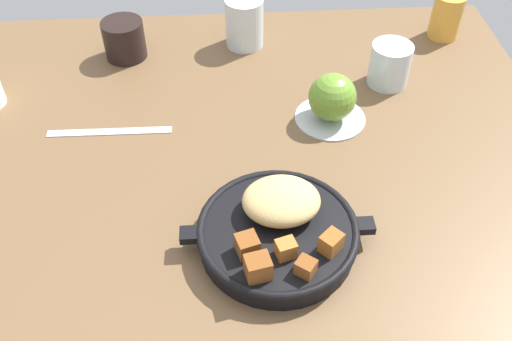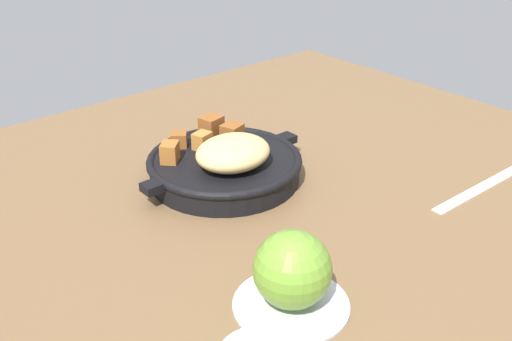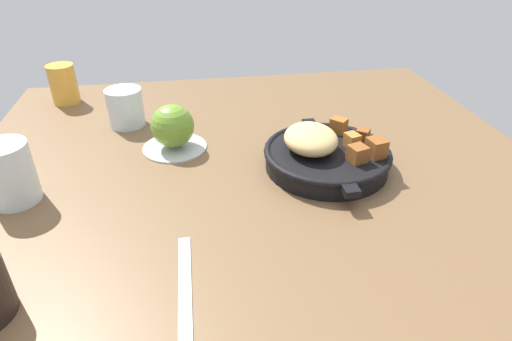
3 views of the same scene
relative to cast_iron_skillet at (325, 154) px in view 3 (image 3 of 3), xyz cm
name	(u,v)px [view 3 (image 3 of 3)]	position (x,y,z in cm)	size (l,w,h in cm)	color
ground_plane	(263,189)	(-3.32, 11.65, -3.96)	(106.91, 103.77, 2.40)	brown
cast_iron_skillet	(325,154)	(0.00, 0.00, 0.00)	(26.60, 22.31, 7.76)	black
saucer_plate	(175,147)	(11.60, 26.32, -2.46)	(12.28, 12.28, 0.60)	#B7BABF
red_apple	(173,126)	(11.60, 26.32, 1.91)	(8.15, 8.15, 8.15)	olive
butter_knife	(185,294)	(-26.22, 25.25, -2.58)	(20.94, 1.60, 0.36)	silver
water_glass_short	(125,107)	(23.83, 36.15, 1.19)	(7.47, 7.47, 7.90)	silver
juice_glass_amber	(63,84)	(39.03, 51.49, 1.74)	(6.15, 6.15, 8.99)	gold
water_glass_tall	(9,173)	(-1.93, 51.05, 2.15)	(7.56, 7.56, 9.82)	silver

